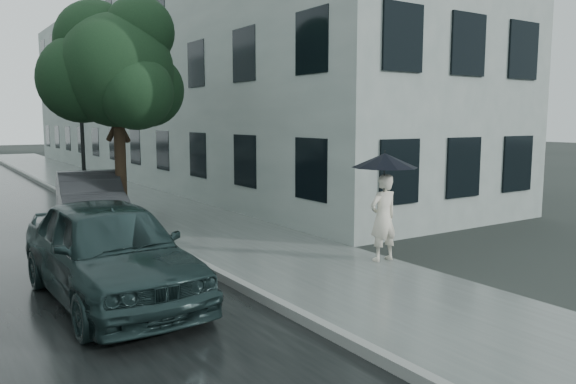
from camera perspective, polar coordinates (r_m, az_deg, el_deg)
ground at (r=10.13m, az=3.45°, el=-8.62°), size 120.00×120.00×0.00m
sidewalk at (r=20.89m, az=-16.05°, el=-0.56°), size 3.50×60.00×0.01m
kerb_near at (r=20.43m, az=-20.94°, el=-0.73°), size 0.15×60.00×0.15m
building_near at (r=29.59m, az=-10.95°, el=10.58°), size 7.02×36.00×9.00m
pedestrian at (r=11.20m, az=9.64°, el=-2.58°), size 0.64×0.43×1.73m
umbrella at (r=11.00m, az=9.79°, el=3.18°), size 1.58×1.58×1.26m
street_tree at (r=15.51m, az=-17.11°, el=11.82°), size 3.81×3.46×5.93m
lamp_post at (r=19.25m, az=-20.72°, el=7.82°), size 0.83×0.45×5.42m
car_near at (r=9.11m, az=-17.67°, el=-5.65°), size 2.01×4.67×1.57m
car_far at (r=15.58m, az=-19.49°, el=-0.68°), size 2.13×4.49×1.42m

